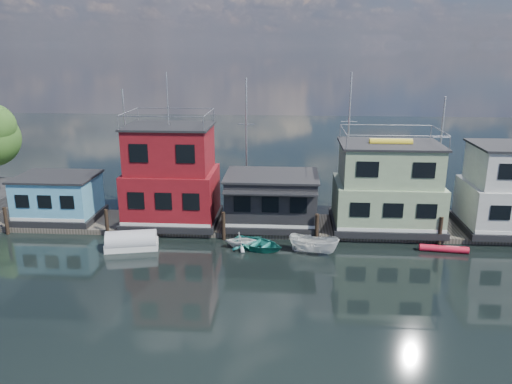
# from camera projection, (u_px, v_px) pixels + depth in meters

# --- Properties ---
(ground) EXTENTS (160.00, 160.00, 0.00)m
(ground) POSITION_uv_depth(u_px,v_px,m) (272.00, 301.00, 28.81)
(ground) COLOR black
(ground) RESTS_ON ground
(dock) EXTENTS (48.00, 5.00, 0.40)m
(dock) POSITION_uv_depth(u_px,v_px,m) (277.00, 226.00, 40.23)
(dock) COLOR #595147
(dock) RESTS_ON ground
(houseboat_blue) EXTENTS (6.40, 4.90, 3.66)m
(houseboat_blue) POSITION_uv_depth(u_px,v_px,m) (58.00, 197.00, 40.85)
(houseboat_blue) COLOR black
(houseboat_blue) RESTS_ON dock
(houseboat_red) EXTENTS (7.40, 5.90, 11.86)m
(houseboat_red) POSITION_uv_depth(u_px,v_px,m) (171.00, 177.00, 39.69)
(houseboat_red) COLOR black
(houseboat_red) RESTS_ON dock
(houseboat_dark) EXTENTS (7.40, 6.10, 4.06)m
(houseboat_dark) POSITION_uv_depth(u_px,v_px,m) (271.00, 199.00, 39.62)
(houseboat_dark) COLOR black
(houseboat_dark) RESTS_ON dock
(houseboat_green) EXTENTS (8.40, 5.90, 7.03)m
(houseboat_green) POSITION_uv_depth(u_px,v_px,m) (387.00, 188.00, 38.73)
(houseboat_green) COLOR black
(houseboat_green) RESTS_ON dock
(pilings) EXTENTS (42.28, 0.28, 2.20)m
(pilings) POSITION_uv_depth(u_px,v_px,m) (272.00, 227.00, 37.32)
(pilings) COLOR #2D2116
(pilings) RESTS_ON ground
(background_masts) EXTENTS (36.40, 0.16, 12.00)m
(background_masts) POSITION_uv_depth(u_px,v_px,m) (334.00, 147.00, 44.16)
(background_masts) COLOR silver
(background_masts) RESTS_ON ground
(motorboat) EXTENTS (3.88, 2.41, 1.41)m
(motorboat) POSITION_uv_depth(u_px,v_px,m) (314.00, 245.00, 35.10)
(motorboat) COLOR white
(motorboat) RESTS_ON ground
(dinghy_teal) EXTENTS (4.73, 4.20, 0.81)m
(dinghy_teal) POSITION_uv_depth(u_px,v_px,m) (258.00, 244.00, 36.02)
(dinghy_teal) COLOR #227D74
(dinghy_teal) RESTS_ON ground
(dinghy_white) EXTENTS (2.46, 2.18, 1.20)m
(dinghy_white) POSITION_uv_depth(u_px,v_px,m) (241.00, 240.00, 36.16)
(dinghy_white) COLOR white
(dinghy_white) RESTS_ON ground
(red_kayak) EXTENTS (3.39, 0.87, 0.49)m
(red_kayak) POSITION_uv_depth(u_px,v_px,m) (444.00, 249.00, 35.53)
(red_kayak) COLOR red
(red_kayak) RESTS_ON ground
(tarp_runabout) EXTENTS (3.96, 2.25, 1.51)m
(tarp_runabout) POSITION_uv_depth(u_px,v_px,m) (132.00, 242.00, 35.95)
(tarp_runabout) COLOR silver
(tarp_runabout) RESTS_ON ground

